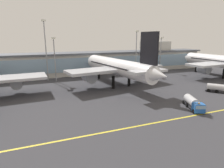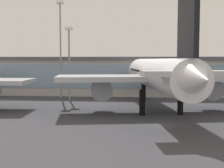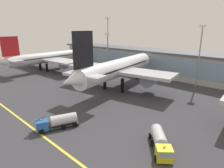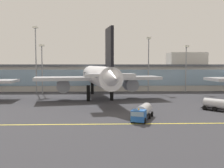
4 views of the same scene
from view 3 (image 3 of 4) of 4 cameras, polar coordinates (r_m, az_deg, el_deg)
ground_plane at (r=61.67m, az=-5.91°, el=-3.86°), size 180.31×180.31×0.00m
taxiway_centreline_stripe at (r=51.32m, az=-25.06°, el=-9.65°), size 144.25×0.50×0.01m
terminal_building at (r=91.88m, az=15.49°, el=6.24°), size 131.79×14.00×16.43m
airliner_near_left at (r=105.17m, az=-18.42°, el=7.38°), size 43.07×50.20×17.59m
airliner_near_right at (r=67.96m, az=1.77°, el=4.65°), size 40.72×50.90×20.36m
fuel_tanker_truck at (r=36.81m, az=14.11°, el=-16.43°), size 7.75×8.43×2.90m
baggage_tug_near at (r=44.32m, az=-16.15°, el=-10.67°), size 5.71×9.30×2.90m
apron_light_mast_centre at (r=75.38m, az=24.61°, el=9.86°), size 1.80×1.80×22.12m
apron_light_mast_east at (r=98.52m, az=-1.22°, el=13.68°), size 1.80×1.80×25.93m
apron_light_mast_far_east at (r=94.12m, az=-1.34°, el=11.10°), size 1.80×1.80×18.72m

